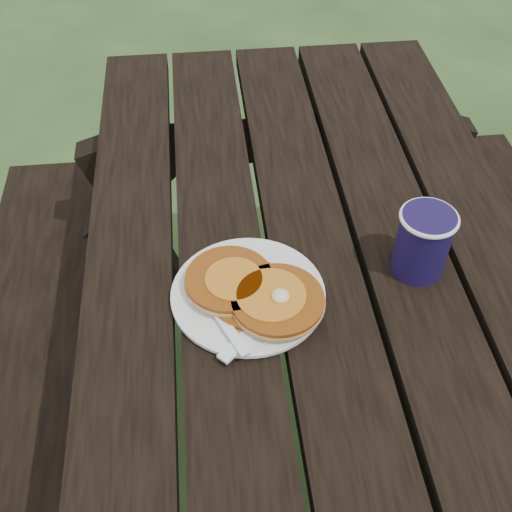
{
  "coord_description": "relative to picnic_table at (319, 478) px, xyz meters",
  "views": [
    {
      "loc": [
        -0.17,
        -0.51,
        1.51
      ],
      "look_at": [
        -0.1,
        0.17,
        0.8
      ],
      "focal_mm": 45.0,
      "sensor_mm": 36.0,
      "label": 1
    }
  ],
  "objects": [
    {
      "name": "knife",
      "position": [
        -0.1,
        0.07,
        0.39
      ],
      "size": [
        0.14,
        0.14,
        0.0
      ],
      "primitive_type": "cube",
      "rotation": [
        0.0,
        0.0,
        -0.79
      ],
      "color": "white",
      "rests_on": "plate"
    },
    {
      "name": "plate",
      "position": [
        -0.12,
        0.13,
        0.39
      ],
      "size": [
        0.26,
        0.26,
        0.01
      ],
      "primitive_type": "cylinder",
      "rotation": [
        0.0,
        0.0,
        0.11
      ],
      "color": "white",
      "rests_on": "picnic_table"
    },
    {
      "name": "coffee_cup",
      "position": [
        0.16,
        0.16,
        0.45
      ],
      "size": [
        0.09,
        0.09,
        0.11
      ],
      "rotation": [
        0.0,
        0.0,
        -0.05
      ],
      "color": "#180F3C",
      "rests_on": "picnic_table"
    },
    {
      "name": "fork",
      "position": [
        -0.15,
        0.06,
        0.4
      ],
      "size": [
        0.09,
        0.16,
        0.01
      ],
      "primitive_type": null,
      "rotation": [
        0.0,
        0.0,
        0.41
      ],
      "color": "white",
      "rests_on": "plate"
    },
    {
      "name": "pancake_stack",
      "position": [
        -0.11,
        0.12,
        0.41
      ],
      "size": [
        0.21,
        0.19,
        0.04
      ],
      "rotation": [
        0.0,
        0.0,
        -0.34
      ],
      "color": "#934810",
      "rests_on": "plate"
    },
    {
      "name": "picnic_table",
      "position": [
        0.0,
        0.0,
        0.0
      ],
      "size": [
        1.36,
        1.8,
        0.75
      ],
      "color": "black",
      "rests_on": "ground"
    }
  ]
}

